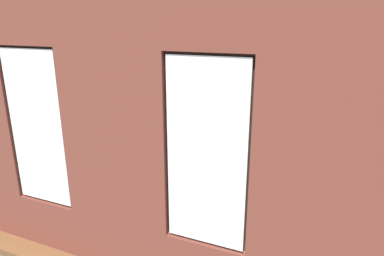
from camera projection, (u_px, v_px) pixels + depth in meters
name	position (u px, v px, depth m)	size (l,w,h in m)	color
ground_plane	(203.00, 181.00, 6.65)	(6.45, 6.18, 0.10)	brown
brick_wall_with_windows	(115.00, 143.00, 3.78)	(5.85, 0.30, 3.29)	brown
white_wall_right	(71.00, 86.00, 7.07)	(0.10, 5.18, 3.29)	silver
couch_by_window	(140.00, 214.00, 4.79)	(2.00, 0.87, 0.80)	black
couch_left	(328.00, 184.00, 5.71)	(0.89, 2.05, 0.80)	black
coffee_table	(192.00, 161.00, 6.54)	(1.48, 0.79, 0.43)	#A87547
cup_ceramic	(214.00, 157.00, 6.48)	(0.07, 0.07, 0.08)	#33567F
candle_jar	(168.00, 155.00, 6.57)	(0.08, 0.08, 0.09)	#B7333D
table_plant_small	(185.00, 149.00, 6.64)	(0.15, 0.15, 0.25)	brown
remote_gray	(194.00, 161.00, 6.37)	(0.05, 0.17, 0.02)	#59595B
remote_silver	(192.00, 158.00, 6.52)	(0.05, 0.17, 0.02)	#B2B2B7
media_console	(109.00, 141.00, 7.98)	(1.19, 0.42, 0.49)	black
tv_flatscreen	(107.00, 117.00, 7.81)	(0.99, 0.20, 0.67)	black
papasan_chair	(226.00, 130.00, 8.20)	(1.02, 1.02, 0.66)	olive
potted_plant_by_left_couch	(311.00, 145.00, 7.11)	(0.35, 0.35, 0.68)	#9E5638
potted_plant_mid_room_small	(264.00, 149.00, 7.23)	(0.28, 0.28, 0.51)	gray
potted_plant_corner_far_left	(335.00, 255.00, 3.70)	(0.78, 0.62, 1.22)	#47423D
potted_plant_foreground_right	(152.00, 112.00, 9.11)	(0.80, 0.89, 1.06)	beige
potted_plant_corner_near_left	(341.00, 134.00, 7.39)	(0.59, 0.59, 0.94)	#47423D
potted_plant_beside_window_right	(24.00, 168.00, 5.38)	(0.94, 0.99, 1.40)	beige
potted_plant_between_couches	(244.00, 202.00, 4.14)	(1.06, 0.96, 1.47)	brown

